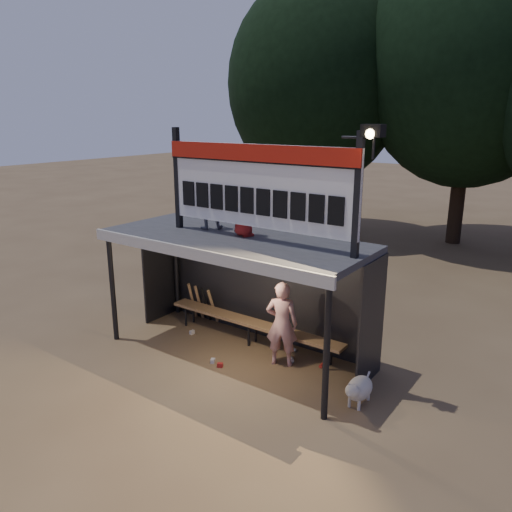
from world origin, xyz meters
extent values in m
plane|color=brown|center=(0.00, 0.00, 0.00)|extent=(80.00, 80.00, 0.00)
imported|color=white|center=(0.94, 0.17, 0.80)|extent=(0.69, 0.58, 1.60)
imported|color=slate|center=(-0.82, 0.26, 2.89)|extent=(0.70, 0.69, 1.14)
imported|color=#AE1E1A|center=(0.10, 0.17, 2.85)|extent=(0.61, 0.53, 1.06)
cube|color=#39393B|center=(0.00, 0.00, 2.26)|extent=(5.00, 2.00, 0.12)
cube|color=beige|center=(0.00, -1.02, 2.22)|extent=(5.10, 0.06, 0.20)
cylinder|color=black|center=(-2.40, -0.90, 1.10)|extent=(0.10, 0.10, 2.20)
cylinder|color=black|center=(2.40, -0.90, 1.10)|extent=(0.10, 0.10, 2.20)
cylinder|color=black|center=(-2.40, 0.90, 1.10)|extent=(0.10, 0.10, 2.20)
cylinder|color=black|center=(2.40, 0.90, 1.10)|extent=(0.10, 0.10, 2.20)
cube|color=black|center=(0.00, 1.00, 1.10)|extent=(5.00, 0.04, 2.20)
cube|color=black|center=(-2.50, 0.50, 1.10)|extent=(0.04, 1.00, 2.20)
cube|color=black|center=(2.50, 0.50, 1.10)|extent=(0.04, 1.00, 2.20)
cylinder|color=black|center=(0.00, 1.00, 2.15)|extent=(5.00, 0.06, 0.06)
cube|color=black|center=(-1.35, 0.00, 3.27)|extent=(0.10, 0.10, 1.90)
cube|color=black|center=(2.35, 0.00, 3.27)|extent=(0.10, 0.10, 1.90)
cube|color=white|center=(0.50, 0.00, 3.27)|extent=(3.80, 0.08, 1.40)
cube|color=red|center=(0.50, -0.05, 3.83)|extent=(3.80, 0.04, 0.28)
cube|color=black|center=(0.50, -0.06, 3.68)|extent=(3.80, 0.02, 0.03)
cube|color=black|center=(-1.03, -0.05, 3.02)|extent=(0.27, 0.03, 0.45)
cube|color=black|center=(-0.69, -0.05, 3.02)|extent=(0.27, 0.03, 0.45)
cube|color=black|center=(-0.35, -0.05, 3.02)|extent=(0.27, 0.03, 0.45)
cube|color=black|center=(-0.01, -0.05, 3.02)|extent=(0.27, 0.03, 0.45)
cube|color=black|center=(0.33, -0.05, 3.02)|extent=(0.27, 0.03, 0.45)
cube|color=black|center=(0.67, -0.05, 3.02)|extent=(0.27, 0.03, 0.45)
cube|color=black|center=(1.01, -0.05, 3.02)|extent=(0.27, 0.03, 0.45)
cube|color=black|center=(1.35, -0.05, 3.02)|extent=(0.27, 0.03, 0.45)
cube|color=black|center=(1.69, -0.05, 3.02)|extent=(0.27, 0.03, 0.45)
cube|color=black|center=(2.03, -0.05, 3.02)|extent=(0.27, 0.03, 0.45)
cylinder|color=black|center=(2.30, 0.00, 4.12)|extent=(0.50, 0.04, 0.04)
cylinder|color=black|center=(2.55, 0.00, 3.97)|extent=(0.04, 0.04, 0.30)
cube|color=black|center=(2.55, -0.05, 4.22)|extent=(0.30, 0.22, 0.18)
sphere|color=#FFD88C|center=(2.55, -0.14, 4.18)|extent=(0.14, 0.14, 0.14)
cube|color=#987248|center=(0.00, 0.55, 0.45)|extent=(4.00, 0.35, 0.06)
cylinder|color=black|center=(-1.70, 0.43, 0.23)|extent=(0.05, 0.05, 0.45)
cylinder|color=black|center=(-1.70, 0.67, 0.23)|extent=(0.05, 0.05, 0.45)
cylinder|color=black|center=(0.00, 0.43, 0.23)|extent=(0.05, 0.05, 0.45)
cylinder|color=black|center=(0.00, 0.67, 0.23)|extent=(0.05, 0.05, 0.45)
cylinder|color=black|center=(1.70, 0.43, 0.23)|extent=(0.05, 0.05, 0.45)
cylinder|color=black|center=(1.70, 0.67, 0.23)|extent=(0.05, 0.05, 0.45)
cylinder|color=black|center=(-4.00, 10.00, 1.87)|extent=(0.50, 0.50, 3.74)
ellipsoid|color=black|center=(-4.00, 10.00, 5.53)|extent=(6.46, 6.46, 7.48)
cylinder|color=black|center=(1.00, 11.50, 2.09)|extent=(0.50, 0.50, 4.18)
ellipsoid|color=black|center=(1.00, 11.50, 6.18)|extent=(7.22, 7.22, 8.36)
ellipsoid|color=beige|center=(2.66, -0.21, 0.27)|extent=(0.36, 0.58, 0.36)
sphere|color=silver|center=(2.66, -0.49, 0.36)|extent=(0.22, 0.22, 0.22)
cone|color=silver|center=(2.66, -0.59, 0.34)|extent=(0.10, 0.10, 0.10)
cone|color=silver|center=(2.61, -0.51, 0.46)|extent=(0.06, 0.06, 0.07)
cone|color=silver|center=(2.71, -0.51, 0.46)|extent=(0.06, 0.06, 0.07)
cylinder|color=beige|center=(2.58, -0.39, 0.09)|extent=(0.05, 0.05, 0.18)
cylinder|color=silver|center=(2.74, -0.39, 0.09)|extent=(0.05, 0.05, 0.18)
cylinder|color=beige|center=(2.58, -0.03, 0.09)|extent=(0.05, 0.05, 0.18)
cylinder|color=silver|center=(2.74, -0.03, 0.09)|extent=(0.05, 0.05, 0.18)
cylinder|color=beige|center=(2.66, 0.09, 0.34)|extent=(0.04, 0.16, 0.14)
cylinder|color=#A77B4E|center=(-1.86, 0.82, 0.43)|extent=(0.08, 0.27, 0.84)
cylinder|color=#9E744A|center=(-1.66, 0.82, 0.43)|extent=(0.08, 0.30, 0.83)
cylinder|color=black|center=(-1.46, 0.82, 0.43)|extent=(0.08, 0.33, 0.83)
cylinder|color=#A77E4E|center=(-1.26, 0.82, 0.43)|extent=(0.07, 0.35, 0.82)
cube|color=#AD1F1D|center=(0.10, -0.59, 0.04)|extent=(0.12, 0.11, 0.08)
cylinder|color=silver|center=(0.87, 0.75, 0.04)|extent=(0.13, 0.10, 0.07)
cube|color=beige|center=(-1.29, 0.18, 0.04)|extent=(0.08, 0.11, 0.08)
cylinder|color=red|center=(1.61, 0.50, 0.04)|extent=(0.08, 0.13, 0.07)
cube|color=#BAB9BF|center=(-0.11, -0.54, 0.04)|extent=(0.11, 0.12, 0.08)
cylinder|color=silver|center=(1.05, 0.37, 0.04)|extent=(0.13, 0.14, 0.07)
camera|label=1|loc=(5.42, -6.87, 4.43)|focal=35.00mm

